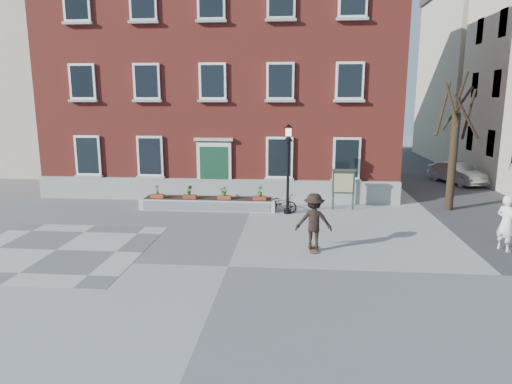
# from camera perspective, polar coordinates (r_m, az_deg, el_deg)

# --- Properties ---
(ground) EXTENTS (100.00, 100.00, 0.00)m
(ground) POSITION_cam_1_polar(r_m,az_deg,el_deg) (14.06, -3.52, -9.28)
(ground) COLOR gray
(ground) RESTS_ON ground
(checker_patch) EXTENTS (6.00, 6.00, 0.01)m
(checker_patch) POSITION_cam_1_polar(r_m,az_deg,el_deg) (16.87, -23.71, -6.65)
(checker_patch) COLOR #59595B
(checker_patch) RESTS_ON ground
(distant_building) EXTENTS (10.00, 12.00, 13.00)m
(distant_building) POSITION_cam_1_polar(r_m,az_deg,el_deg) (38.60, -26.85, 12.65)
(distant_building) COLOR #BEB499
(distant_building) RESTS_ON ground
(bicycle) EXTENTS (1.60, 1.22, 0.81)m
(bicycle) POSITION_cam_1_polar(r_m,az_deg,el_deg) (20.58, 3.24, -1.31)
(bicycle) COLOR black
(bicycle) RESTS_ON ground
(parked_car) EXTENTS (2.65, 4.07, 1.27)m
(parked_car) POSITION_cam_1_polar(r_m,az_deg,el_deg) (29.71, 23.84, 2.18)
(parked_car) COLOR silver
(parked_car) RESTS_ON ground
(bystander) EXTENTS (0.73, 0.83, 1.90)m
(bystander) POSITION_cam_1_polar(r_m,az_deg,el_deg) (17.29, 28.80, -3.43)
(bystander) COLOR white
(bystander) RESTS_ON ground
(brick_building) EXTENTS (18.40, 10.85, 12.60)m
(brick_building) POSITION_cam_1_polar(r_m,az_deg,el_deg) (27.28, -3.49, 14.35)
(brick_building) COLOR maroon
(brick_building) RESTS_ON ground
(planter_assembly) EXTENTS (6.20, 1.12, 1.15)m
(planter_assembly) POSITION_cam_1_polar(r_m,az_deg,el_deg) (21.08, -5.98, -1.32)
(planter_assembly) COLOR silver
(planter_assembly) RESTS_ON ground
(bare_tree) EXTENTS (1.83, 1.83, 6.16)m
(bare_tree) POSITION_cam_1_polar(r_m,az_deg,el_deg) (22.24, 23.49, 4.95)
(bare_tree) COLOR #302315
(bare_tree) RESTS_ON ground
(lamp_post) EXTENTS (0.40, 0.40, 3.93)m
(lamp_post) POSITION_cam_1_polar(r_m,az_deg,el_deg) (19.82, 4.04, 4.45)
(lamp_post) COLOR black
(lamp_post) RESTS_ON ground
(notice_board) EXTENTS (1.10, 0.16, 1.87)m
(notice_board) POSITION_cam_1_polar(r_m,az_deg,el_deg) (21.06, 10.89, 1.18)
(notice_board) COLOR #172F22
(notice_board) RESTS_ON ground
(skateboarder) EXTENTS (1.23, 0.78, 1.96)m
(skateboarder) POSITION_cam_1_polar(r_m,az_deg,el_deg) (15.26, 7.23, -3.65)
(skateboarder) COLOR brown
(skateboarder) RESTS_ON ground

